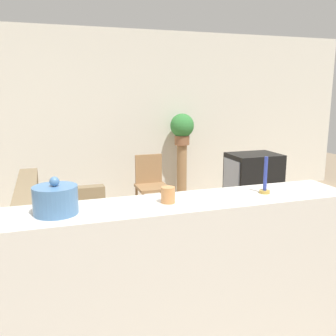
% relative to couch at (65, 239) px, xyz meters
% --- Properties ---
extents(ground_plane, '(14.00, 14.00, 0.00)m').
position_rel_couch_xyz_m(ground_plane, '(0.64, -1.22, -0.28)').
color(ground_plane, gray).
extents(wall_back, '(9.00, 0.06, 2.70)m').
position_rel_couch_xyz_m(wall_back, '(0.64, 2.21, 1.07)').
color(wall_back, silver).
rests_on(wall_back, ground_plane).
extents(couch, '(0.99, 1.95, 0.84)m').
position_rel_couch_xyz_m(couch, '(0.00, 0.00, 0.00)').
color(couch, '#847051').
rests_on(couch, ground_plane).
extents(tv_stand, '(0.71, 0.53, 0.40)m').
position_rel_couch_xyz_m(tv_stand, '(2.45, 0.46, -0.08)').
color(tv_stand, '#9E754C').
rests_on(tv_stand, ground_plane).
extents(television, '(0.65, 0.50, 0.55)m').
position_rel_couch_xyz_m(television, '(2.45, 0.46, 0.40)').
color(television, black).
rests_on(television, tv_stand).
extents(wooden_chair, '(0.44, 0.44, 0.86)m').
position_rel_couch_xyz_m(wooden_chair, '(1.28, 1.28, 0.20)').
color(wooden_chair, '#9E754C').
rests_on(wooden_chair, ground_plane).
extents(plant_stand, '(0.16, 0.16, 0.90)m').
position_rel_couch_xyz_m(plant_stand, '(1.99, 1.92, 0.17)').
color(plant_stand, '#9E754C').
rests_on(plant_stand, ground_plane).
extents(potted_plant, '(0.39, 0.39, 0.51)m').
position_rel_couch_xyz_m(potted_plant, '(1.99, 1.92, 0.90)').
color(potted_plant, '#8E5B3D').
rests_on(potted_plant, plant_stand).
extents(foreground_counter, '(2.30, 0.44, 1.09)m').
position_rel_couch_xyz_m(foreground_counter, '(0.64, -1.67, 0.27)').
color(foreground_counter, silver).
rests_on(foreground_counter, ground_plane).
extents(decorative_bowl, '(0.24, 0.24, 0.21)m').
position_rel_couch_xyz_m(decorative_bowl, '(-0.10, -1.67, 0.89)').
color(decorative_bowl, '#4C7AAD').
rests_on(decorative_bowl, foreground_counter).
extents(candle_jar, '(0.09, 0.09, 0.10)m').
position_rel_couch_xyz_m(candle_jar, '(0.56, -1.67, 0.86)').
color(candle_jar, '#C6844C').
rests_on(candle_jar, foreground_counter).
extents(candlestick, '(0.07, 0.07, 0.25)m').
position_rel_couch_xyz_m(candlestick, '(1.23, -1.67, 0.89)').
color(candlestick, '#B7933D').
rests_on(candlestick, foreground_counter).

